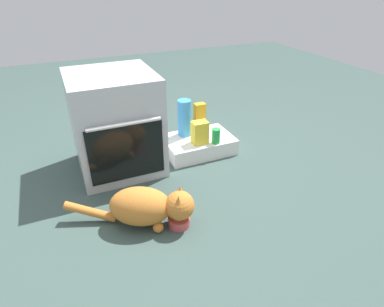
{
  "coord_description": "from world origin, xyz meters",
  "views": [
    {
      "loc": [
        -0.36,
        -1.76,
        1.32
      ],
      "look_at": [
        0.39,
        -0.05,
        0.25
      ],
      "focal_mm": 30.1,
      "sensor_mm": 36.0,
      "label": 1
    }
  ],
  "objects_px": {
    "soda_can": "(216,136)",
    "snack_bag": "(200,133)",
    "water_bottle": "(184,118)",
    "food_bowl": "(179,220)",
    "oven": "(116,123)",
    "pantry_cabinet": "(198,144)",
    "cat": "(148,206)",
    "juice_carton": "(200,117)"
  },
  "relations": [
    {
      "from": "oven",
      "to": "snack_bag",
      "type": "xyz_separation_m",
      "value": [
        0.61,
        -0.12,
        -0.14
      ]
    },
    {
      "from": "cat",
      "to": "water_bottle",
      "type": "xyz_separation_m",
      "value": [
        0.55,
        0.78,
        0.15
      ]
    },
    {
      "from": "food_bowl",
      "to": "cat",
      "type": "relative_size",
      "value": 0.18
    },
    {
      "from": "cat",
      "to": "snack_bag",
      "type": "xyz_separation_m",
      "value": [
        0.61,
        0.6,
        0.09
      ]
    },
    {
      "from": "water_bottle",
      "to": "juice_carton",
      "type": "relative_size",
      "value": 1.25
    },
    {
      "from": "cat",
      "to": "water_bottle",
      "type": "bearing_deg",
      "value": 81.84
    },
    {
      "from": "oven",
      "to": "juice_carton",
      "type": "height_order",
      "value": "oven"
    },
    {
      "from": "food_bowl",
      "to": "water_bottle",
      "type": "height_order",
      "value": "water_bottle"
    },
    {
      "from": "pantry_cabinet",
      "to": "juice_carton",
      "type": "height_order",
      "value": "juice_carton"
    },
    {
      "from": "pantry_cabinet",
      "to": "water_bottle",
      "type": "xyz_separation_m",
      "value": [
        -0.08,
        0.09,
        0.21
      ]
    },
    {
      "from": "cat",
      "to": "juice_carton",
      "type": "xyz_separation_m",
      "value": [
        0.7,
        0.8,
        0.12
      ]
    },
    {
      "from": "soda_can",
      "to": "juice_carton",
      "type": "relative_size",
      "value": 0.5
    },
    {
      "from": "cat",
      "to": "water_bottle",
      "type": "height_order",
      "value": "water_bottle"
    },
    {
      "from": "cat",
      "to": "soda_can",
      "type": "bearing_deg",
      "value": 64.28
    },
    {
      "from": "snack_bag",
      "to": "water_bottle",
      "type": "bearing_deg",
      "value": 106.54
    },
    {
      "from": "oven",
      "to": "food_bowl",
      "type": "distance_m",
      "value": 0.88
    },
    {
      "from": "cat",
      "to": "snack_bag",
      "type": "relative_size",
      "value": 3.95
    },
    {
      "from": "water_bottle",
      "to": "soda_can",
      "type": "bearing_deg",
      "value": -53.73
    },
    {
      "from": "oven",
      "to": "pantry_cabinet",
      "type": "distance_m",
      "value": 0.71
    },
    {
      "from": "food_bowl",
      "to": "water_bottle",
      "type": "xyz_separation_m",
      "value": [
        0.39,
        0.86,
        0.24
      ]
    },
    {
      "from": "oven",
      "to": "water_bottle",
      "type": "xyz_separation_m",
      "value": [
        0.56,
        0.06,
        -0.08
      ]
    },
    {
      "from": "pantry_cabinet",
      "to": "snack_bag",
      "type": "xyz_separation_m",
      "value": [
        -0.03,
        -0.09,
        0.15
      ]
    },
    {
      "from": "cat",
      "to": "water_bottle",
      "type": "distance_m",
      "value": 0.96
    },
    {
      "from": "cat",
      "to": "soda_can",
      "type": "height_order",
      "value": "cat"
    },
    {
      "from": "pantry_cabinet",
      "to": "soda_can",
      "type": "relative_size",
      "value": 4.62
    },
    {
      "from": "food_bowl",
      "to": "soda_can",
      "type": "bearing_deg",
      "value": 48.09
    },
    {
      "from": "water_bottle",
      "to": "pantry_cabinet",
      "type": "bearing_deg",
      "value": -48.73
    },
    {
      "from": "food_bowl",
      "to": "water_bottle",
      "type": "distance_m",
      "value": 0.98
    },
    {
      "from": "pantry_cabinet",
      "to": "water_bottle",
      "type": "bearing_deg",
      "value": 131.27
    },
    {
      "from": "pantry_cabinet",
      "to": "soda_can",
      "type": "distance_m",
      "value": 0.21
    },
    {
      "from": "oven",
      "to": "soda_can",
      "type": "distance_m",
      "value": 0.77
    },
    {
      "from": "oven",
      "to": "pantry_cabinet",
      "type": "bearing_deg",
      "value": -3.13
    },
    {
      "from": "soda_can",
      "to": "juice_carton",
      "type": "distance_m",
      "value": 0.27
    },
    {
      "from": "juice_carton",
      "to": "snack_bag",
      "type": "distance_m",
      "value": 0.23
    },
    {
      "from": "soda_can",
      "to": "snack_bag",
      "type": "bearing_deg",
      "value": 156.24
    },
    {
      "from": "soda_can",
      "to": "snack_bag",
      "type": "relative_size",
      "value": 0.67
    },
    {
      "from": "cat",
      "to": "soda_can",
      "type": "xyz_separation_m",
      "value": [
        0.72,
        0.54,
        0.06
      ]
    },
    {
      "from": "oven",
      "to": "cat",
      "type": "xyz_separation_m",
      "value": [
        0.01,
        -0.72,
        -0.23
      ]
    },
    {
      "from": "food_bowl",
      "to": "juice_carton",
      "type": "bearing_deg",
      "value": 58.66
    },
    {
      "from": "oven",
      "to": "pantry_cabinet",
      "type": "xyz_separation_m",
      "value": [
        0.64,
        -0.04,
        -0.3
      ]
    },
    {
      "from": "pantry_cabinet",
      "to": "food_bowl",
      "type": "height_order",
      "value": "pantry_cabinet"
    },
    {
      "from": "water_bottle",
      "to": "soda_can",
      "type": "distance_m",
      "value": 0.3
    }
  ]
}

